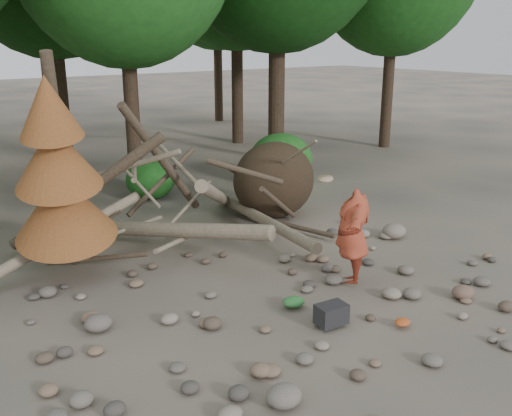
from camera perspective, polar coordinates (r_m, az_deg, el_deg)
ground at (r=10.32m, az=5.15°, el=-9.40°), size 120.00×120.00×0.00m
deadfall_pile at (r=14.29m, az=0.13°, el=2.26°), size 8.55×5.24×3.30m
dead_conifer at (r=10.98m, az=-19.13°, el=3.07°), size 2.06×2.16×4.35m
bush_mid at (r=16.75m, az=-10.54°, el=2.78°), size 1.40×1.40×1.12m
bush_right at (r=18.22m, az=2.52°, el=4.97°), size 2.00×2.00×1.60m
frisbee_thrower at (r=10.72m, az=9.63°, el=-2.78°), size 2.47×1.92×2.36m
backpack at (r=9.51m, az=7.53°, el=-10.79°), size 0.53×0.38×0.33m
cloth_green at (r=10.07m, az=3.79°, el=-9.58°), size 0.40×0.34×0.15m
cloth_orange at (r=9.74m, az=14.41°, el=-11.25°), size 0.28×0.23×0.10m
boulder_front_left at (r=7.67m, az=2.81°, el=-18.25°), size 0.48×0.43×0.29m
boulder_front_right at (r=11.02m, az=20.01°, el=-7.92°), size 0.41×0.37×0.25m
boulder_mid_right at (r=13.72m, az=13.65°, el=-2.25°), size 0.58×0.52×0.35m
boulder_mid_left at (r=9.66m, az=-15.51°, el=-11.01°), size 0.45×0.41×0.27m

